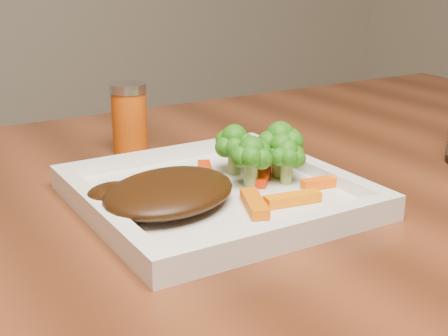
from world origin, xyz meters
TOP-DOWN VIEW (x-y plane):
  - plate at (-0.14, -0.02)m, footprint 0.27×0.27m
  - steak at (-0.20, -0.03)m, footprint 0.18×0.16m
  - broccoli_0 at (-0.09, 0.02)m, footprint 0.06×0.06m
  - broccoli_1 at (-0.05, -0.01)m, footprint 0.07×0.07m
  - broccoli_2 at (-0.06, -0.03)m, footprint 0.05×0.05m
  - broccoli_3 at (-0.10, -0.02)m, footprint 0.07×0.07m
  - carrot_0 at (-0.09, -0.09)m, footprint 0.06×0.02m
  - carrot_1 at (-0.04, -0.07)m, footprint 0.05×0.02m
  - carrot_2 at (-0.13, -0.08)m, footprint 0.04×0.07m
  - carrot_3 at (-0.04, 0.03)m, footprint 0.06×0.03m
  - carrot_4 at (-0.12, 0.03)m, footprint 0.03×0.05m
  - carrot_6 at (-0.08, -0.02)m, footprint 0.04×0.05m
  - spice_shaker at (-0.15, 0.20)m, footprint 0.06×0.06m

SIDE VIEW (x-z plane):
  - plate at x=-0.14m, z-range 0.75..0.76m
  - carrot_0 at x=-0.09m, z-range 0.76..0.77m
  - carrot_1 at x=-0.04m, z-range 0.76..0.77m
  - carrot_2 at x=-0.13m, z-range 0.76..0.77m
  - carrot_3 at x=-0.04m, z-range 0.76..0.77m
  - carrot_4 at x=-0.12m, z-range 0.76..0.77m
  - carrot_6 at x=-0.08m, z-range 0.76..0.77m
  - steak at x=-0.20m, z-range 0.76..0.79m
  - broccoli_2 at x=-0.06m, z-range 0.76..0.82m
  - broccoli_3 at x=-0.10m, z-range 0.76..0.82m
  - broccoli_1 at x=-0.05m, z-range 0.76..0.83m
  - spice_shaker at x=-0.15m, z-range 0.75..0.84m
  - broccoli_0 at x=-0.09m, z-range 0.76..0.83m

